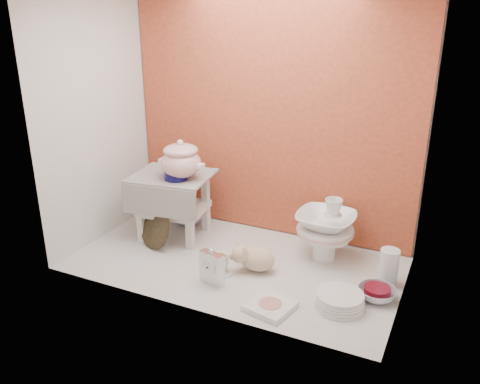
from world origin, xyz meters
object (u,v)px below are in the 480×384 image
object	(u,v)px
plush_pig	(257,258)
porcelain_tower	(325,228)
soup_tureen	(181,159)
floral_platter	(174,186)
mantel_clock	(212,267)
dinner_plate_stack	(340,300)
gold_rim_teacup	(218,264)
step_stool	(174,206)
blue_white_vase	(188,206)
crystal_bowl	(377,294)

from	to	relation	value
plush_pig	porcelain_tower	size ratio (longest dim) A/B	0.68
soup_tureen	floral_platter	size ratio (longest dim) A/B	0.66
mantel_clock	dinner_plate_stack	distance (m)	0.66
floral_platter	dinner_plate_stack	bearing A→B (deg)	-25.29
mantel_clock	porcelain_tower	world-z (taller)	porcelain_tower
mantel_clock	gold_rim_teacup	size ratio (longest dim) A/B	1.77
step_stool	plush_pig	world-z (taller)	step_stool
porcelain_tower	blue_white_vase	bearing A→B (deg)	175.22
plush_pig	crystal_bowl	world-z (taller)	plush_pig
mantel_clock	plush_pig	distance (m)	0.27
blue_white_vase	dinner_plate_stack	bearing A→B (deg)	-24.45
soup_tureen	blue_white_vase	distance (m)	0.47
floral_platter	soup_tureen	bearing A→B (deg)	-50.08
floral_platter	dinner_plate_stack	size ratio (longest dim) A/B	1.72
crystal_bowl	porcelain_tower	distance (m)	0.49
soup_tureen	blue_white_vase	size ratio (longest dim) A/B	1.14
floral_platter	porcelain_tower	size ratio (longest dim) A/B	1.12
plush_pig	crystal_bowl	xyz separation A→B (m)	(0.65, -0.00, -0.05)
porcelain_tower	floral_platter	bearing A→B (deg)	170.94
soup_tureen	plush_pig	xyz separation A→B (m)	(0.55, -0.15, -0.45)
mantel_clock	gold_rim_teacup	distance (m)	0.12
mantel_clock	dinner_plate_stack	size ratio (longest dim) A/B	0.81
porcelain_tower	dinner_plate_stack	bearing A→B (deg)	-64.85
step_stool	floral_platter	bearing A→B (deg)	114.35
crystal_bowl	step_stool	bearing A→B (deg)	171.82
blue_white_vase	dinner_plate_stack	size ratio (longest dim) A/B	0.99
soup_tureen	plush_pig	size ratio (longest dim) A/B	1.10
crystal_bowl	porcelain_tower	world-z (taller)	porcelain_tower
step_stool	floral_platter	xyz separation A→B (m)	(-0.18, 0.29, 0.01)
gold_rim_teacup	porcelain_tower	size ratio (longest dim) A/B	0.30
step_stool	gold_rim_teacup	bearing A→B (deg)	-40.43
blue_white_vase	gold_rim_teacup	world-z (taller)	blue_white_vase
blue_white_vase	soup_tureen	bearing A→B (deg)	-64.63
soup_tureen	mantel_clock	world-z (taller)	soup_tureen
plush_pig	gold_rim_teacup	size ratio (longest dim) A/B	2.26
step_stool	soup_tureen	xyz separation A→B (m)	(0.09, -0.03, 0.32)
mantel_clock	plush_pig	xyz separation A→B (m)	(0.16, 0.22, -0.02)
floral_platter	crystal_bowl	size ratio (longest dim) A/B	2.24
blue_white_vase	porcelain_tower	bearing A→B (deg)	-4.78
dinner_plate_stack	crystal_bowl	size ratio (longest dim) A/B	1.30
plush_pig	dinner_plate_stack	size ratio (longest dim) A/B	1.04
soup_tureen	gold_rim_teacup	xyz separation A→B (m)	(0.37, -0.26, -0.47)
plush_pig	dinner_plate_stack	world-z (taller)	plush_pig
mantel_clock	crystal_bowl	distance (m)	0.83
mantel_clock	crystal_bowl	size ratio (longest dim) A/B	1.05
porcelain_tower	plush_pig	bearing A→B (deg)	-134.15
plush_pig	crystal_bowl	bearing A→B (deg)	-11.71
dinner_plate_stack	crystal_bowl	world-z (taller)	dinner_plate_stack
soup_tureen	crystal_bowl	size ratio (longest dim) A/B	1.48
blue_white_vase	porcelain_tower	xyz separation A→B (m)	(0.95, -0.08, 0.07)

